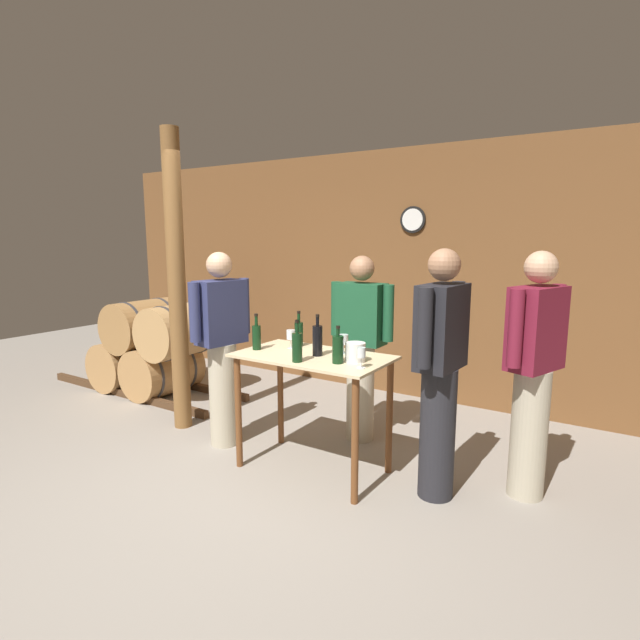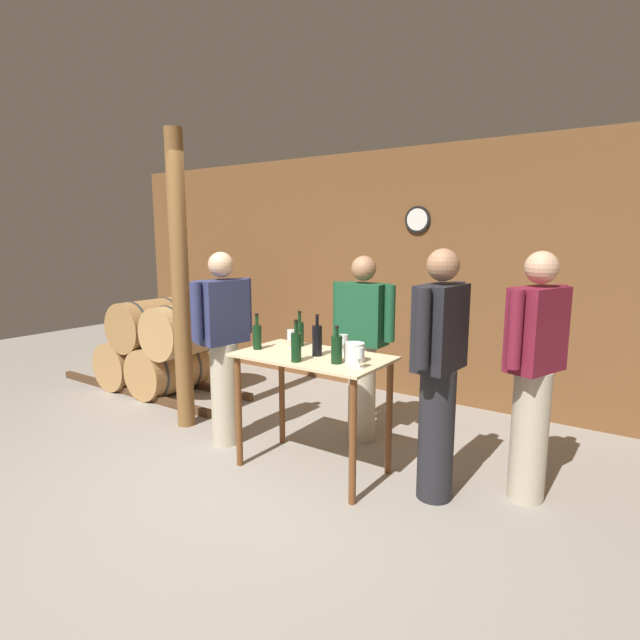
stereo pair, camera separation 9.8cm
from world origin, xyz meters
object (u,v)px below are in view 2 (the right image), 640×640
object	(u,v)px
ice_bucket	(354,352)
person_visitor_with_scarf	(439,370)
wine_glass_near_center	(344,340)
wine_bottle_center	(296,346)
wine_glass_near_left	(291,335)
wine_bottle_far_left	(257,336)
wine_bottle_left	(300,333)
wine_glass_near_right	(360,354)
wine_bottle_right	(317,340)
person_host	(224,345)
person_visitor_bearded	(363,345)
wooden_post	(180,283)
wine_bottle_far_right	(337,349)
person_visitor_near_door	(534,372)

from	to	relation	value
ice_bucket	person_visitor_with_scarf	bearing A→B (deg)	12.45
wine_glass_near_center	person_visitor_with_scarf	distance (m)	0.77
wine_bottle_center	wine_glass_near_left	size ratio (longest dim) A/B	2.04
wine_bottle_far_left	wine_bottle_left	bearing A→B (deg)	53.35
wine_glass_near_right	wine_bottle_right	bearing A→B (deg)	162.59
wine_bottle_center	wine_glass_near_right	size ratio (longest dim) A/B	2.12
person_host	person_visitor_bearded	bearing A→B (deg)	37.69
wooden_post	wine_bottle_left	distance (m)	1.31
wine_glass_near_center	person_host	bearing A→B (deg)	-170.86
wine_glass_near_center	person_host	xyz separation A→B (m)	(-1.08, -0.17, -0.14)
wine_bottle_left	wine_bottle_center	bearing A→B (deg)	-56.28
wine_bottle_far_right	wine_glass_near_left	xyz separation A→B (m)	(-0.55, 0.20, 0.00)
person_host	person_visitor_with_scarf	distance (m)	1.84
wine_glass_near_center	wine_glass_near_right	bearing A→B (deg)	-44.03
wine_bottle_far_right	ice_bucket	bearing A→B (deg)	51.87
person_visitor_bearded	wine_glass_near_left	bearing A→B (deg)	-115.88
wine_bottle_far_right	wine_glass_near_left	size ratio (longest dim) A/B	1.82
wine_bottle_far_left	wine_bottle_center	xyz separation A→B (m)	(0.49, -0.14, 0.01)
wine_bottle_center	person_visitor_near_door	distance (m)	1.60
wooden_post	wine_glass_near_right	bearing A→B (deg)	-5.87
wine_bottle_center	wine_glass_near_center	bearing A→B (deg)	68.70
wine_bottle_far_left	wine_bottle_right	xyz separation A→B (m)	(0.51, 0.09, 0.01)
wine_bottle_center	wine_glass_near_left	distance (m)	0.43
wine_bottle_far_right	wine_bottle_left	bearing A→B (deg)	150.97
wine_glass_near_left	wine_glass_near_right	xyz separation A→B (m)	(0.75, -0.23, -0.00)
wine_glass_near_right	person_host	size ratio (longest dim) A/B	0.09
wine_bottle_far_right	wine_glass_near_right	distance (m)	0.20
wine_bottle_far_right	person_visitor_with_scarf	xyz separation A→B (m)	(0.65, 0.23, -0.11)
wine_glass_near_right	person_visitor_bearded	world-z (taller)	person_visitor_bearded
wine_bottle_left	person_visitor_with_scarf	bearing A→B (deg)	-3.37
wooden_post	person_visitor_near_door	world-z (taller)	wooden_post
wine_glass_near_center	ice_bucket	world-z (taller)	wine_glass_near_center
wooden_post	person_visitor_bearded	world-z (taller)	wooden_post
wine_glass_near_right	wine_bottle_far_left	bearing A→B (deg)	176.92
ice_bucket	person_host	size ratio (longest dim) A/B	0.09
wine_bottle_right	wine_glass_near_center	distance (m)	0.21
wine_bottle_far_left	person_visitor_bearded	distance (m)	0.95
ice_bucket	person_visitor_near_door	xyz separation A→B (m)	(1.09, 0.47, -0.08)
wine_bottle_left	wine_glass_near_center	bearing A→B (deg)	-4.28
wine_bottle_left	wine_bottle_right	bearing A→B (deg)	-32.31
wine_glass_near_center	wine_bottle_far_left	bearing A→B (deg)	-159.06
wooden_post	wine_glass_near_center	distance (m)	1.73
wine_glass_near_center	wine_glass_near_right	size ratio (longest dim) A/B	1.04
person_visitor_with_scarf	person_visitor_near_door	xyz separation A→B (m)	(0.52, 0.34, -0.01)
wooden_post	wine_glass_near_right	xyz separation A→B (m)	(1.99, -0.21, -0.35)
person_visitor_with_scarf	person_visitor_near_door	distance (m)	0.62
wine_glass_near_left	wine_bottle_right	bearing A→B (deg)	-16.85
person_visitor_with_scarf	wine_bottle_center	bearing A→B (deg)	-158.95
person_visitor_with_scarf	wine_bottle_far_left	bearing A→B (deg)	-171.61
wine_bottle_left	wine_glass_near_center	xyz separation A→B (m)	(0.43, -0.03, -0.00)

